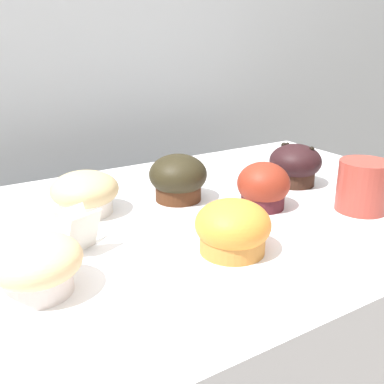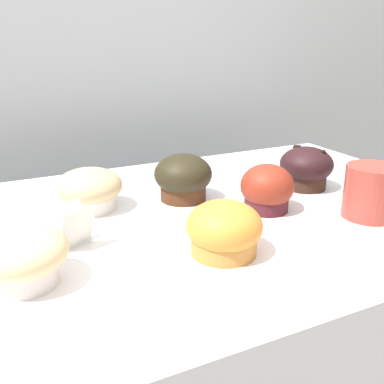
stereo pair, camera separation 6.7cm
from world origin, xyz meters
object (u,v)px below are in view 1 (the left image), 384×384
object	(u,v)px
muffin_front_right	(85,193)
muffin_back_center	(233,229)
muffin_front_center	(178,178)
coffee_cup	(363,184)
muffin_back_right	(263,187)
muffin_front_left	(36,265)
muffin_back_left	(295,165)

from	to	relation	value
muffin_front_right	muffin_back_center	world-z (taller)	muffin_back_center
muffin_front_center	coffee_cup	world-z (taller)	coffee_cup
muffin_back_right	muffin_front_left	world-z (taller)	muffin_back_right
coffee_cup	muffin_back_left	bearing A→B (deg)	89.61
muffin_front_right	muffin_front_left	bearing A→B (deg)	-121.90
muffin_front_right	muffin_back_right	bearing A→B (deg)	-27.27
muffin_back_right	coffee_cup	distance (m)	0.16
muffin_front_right	coffee_cup	size ratio (longest dim) A/B	1.01
muffin_front_center	muffin_front_left	bearing A→B (deg)	-148.26
muffin_back_right	muffin_front_center	bearing A→B (deg)	133.50
muffin_front_center	muffin_back_left	bearing A→B (deg)	-10.75
muffin_front_right	coffee_cup	bearing A→B (deg)	-30.23
muffin_back_right	muffin_front_right	xyz separation A→B (m)	(-0.26, 0.14, -0.00)
muffin_front_right	coffee_cup	distance (m)	0.46
muffin_front_right	coffee_cup	xyz separation A→B (m)	(0.40, -0.23, 0.01)
muffin_back_center	muffin_front_center	bearing A→B (deg)	79.48
muffin_front_left	muffin_back_center	xyz separation A→B (m)	(0.25, -0.03, -0.00)
muffin_front_center	muffin_front_left	size ratio (longest dim) A/B	0.97
muffin_back_center	coffee_cup	world-z (taller)	coffee_cup
muffin_front_left	muffin_back_center	bearing A→B (deg)	-7.97
muffin_back_left	coffee_cup	distance (m)	0.16
muffin_back_right	muffin_back_center	world-z (taller)	muffin_back_right
muffin_front_center	muffin_back_center	world-z (taller)	muffin_front_center
muffin_front_left	coffee_cup	xyz separation A→B (m)	(0.53, -0.03, 0.01)
muffin_front_center	muffin_back_left	size ratio (longest dim) A/B	1.02
muffin_front_left	muffin_back_right	bearing A→B (deg)	10.17
muffin_front_center	coffee_cup	distance (m)	0.31
muffin_front_left	coffee_cup	size ratio (longest dim) A/B	0.96
muffin_front_center	muffin_back_center	bearing A→B (deg)	-100.52
muffin_back_left	muffin_front_right	bearing A→B (deg)	169.68
muffin_back_right	muffin_front_left	distance (m)	0.40
muffin_front_center	muffin_front_right	world-z (taller)	muffin_front_center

